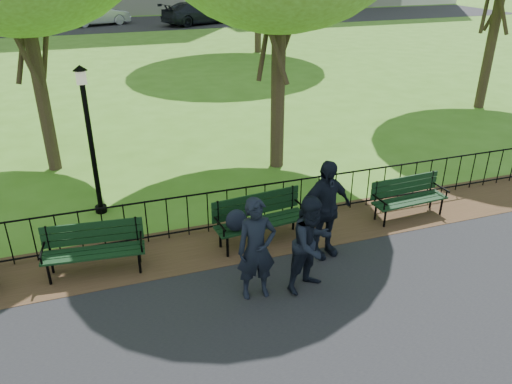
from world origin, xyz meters
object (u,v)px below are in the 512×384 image
object	(u,v)px
lamppost	(90,137)
park_bench_right_a	(408,193)
person_left	(256,249)
person_right	(325,209)
sedan_dark	(197,13)
park_bench_left_a	(93,243)
park_bench_main	(251,216)
person_mid	(312,244)
sedan_silver	(98,15)

from	to	relation	value
lamppost	park_bench_right_a	bearing A→B (deg)	-20.41
park_bench_right_a	person_left	bearing A→B (deg)	-161.21
lamppost	person_right	distance (m)	4.96
person_right	sedan_dark	xyz separation A→B (m)	(5.04, 32.52, -0.11)
park_bench_right_a	park_bench_left_a	bearing A→B (deg)	176.79
person_right	person_left	bearing A→B (deg)	-164.00
park_bench_main	person_mid	bearing A→B (deg)	-78.34
person_left	person_right	distance (m)	1.74
person_mid	person_right	world-z (taller)	person_right
lamppost	sedan_silver	bearing A→B (deg)	86.96
park_bench_left_a	sedan_dark	world-z (taller)	sedan_dark
person_left	person_mid	xyz separation A→B (m)	(0.91, -0.09, -0.04)
person_left	person_right	bearing A→B (deg)	29.25
park_bench_left_a	person_right	bearing A→B (deg)	-5.52
park_bench_main	lamppost	distance (m)	3.70
park_bench_main	park_bench_left_a	world-z (taller)	park_bench_main
person_left	sedan_dark	bearing A→B (deg)	81.90
lamppost	person_mid	xyz separation A→B (m)	(3.16, -3.93, -0.87)
park_bench_left_a	lamppost	distance (m)	2.55
person_mid	sedan_dark	size ratio (longest dim) A/B	0.29
park_bench_left_a	person_left	bearing A→B (deg)	-26.91
person_mid	lamppost	bearing A→B (deg)	108.02
lamppost	sedan_dark	bearing A→B (deg)	73.28
person_mid	person_left	bearing A→B (deg)	153.69
park_bench_left_a	person_mid	distance (m)	3.76
person_right	sedan_dark	bearing A→B (deg)	71.05
park_bench_right_a	person_left	size ratio (longest dim) A/B	0.96
park_bench_main	park_bench_right_a	distance (m)	3.50
park_bench_left_a	person_mid	size ratio (longest dim) A/B	1.05
person_left	person_mid	bearing A→B (deg)	-2.46
park_bench_left_a	park_bench_right_a	xyz separation A→B (m)	(6.34, -0.02, -0.02)
sedan_silver	person_mid	bearing A→B (deg)	164.63
person_right	park_bench_left_a	bearing A→B (deg)	158.35
park_bench_main	park_bench_right_a	xyz separation A→B (m)	(3.50, 0.06, -0.10)
sedan_dark	park_bench_left_a	bearing A→B (deg)	140.53
person_left	park_bench_main	bearing A→B (deg)	78.16
person_mid	sedan_silver	bearing A→B (deg)	71.70
lamppost	person_right	world-z (taller)	lamppost
park_bench_main	person_left	bearing A→B (deg)	-111.10
park_bench_left_a	sedan_silver	xyz separation A→B (m)	(1.86, 33.55, 0.21)
person_mid	person_right	xyz separation A→B (m)	(0.65, 0.85, 0.09)
lamppost	park_bench_left_a	bearing A→B (deg)	-95.05
park_bench_main	lamppost	xyz separation A→B (m)	(-2.65, 2.34, 1.09)
person_mid	sedan_silver	world-z (taller)	person_mid
park_bench_right_a	person_left	world-z (taller)	person_left
person_left	person_right	world-z (taller)	person_right
park_bench_right_a	person_left	xyz separation A→B (m)	(-3.90, -1.56, 0.35)
park_bench_right_a	sedan_dark	world-z (taller)	sedan_dark
park_bench_right_a	lamppost	bearing A→B (deg)	156.59
person_left	sedan_silver	bearing A→B (deg)	94.07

